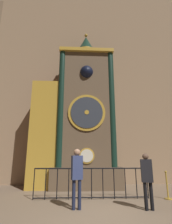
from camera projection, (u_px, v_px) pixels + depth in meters
ground_plane at (99, 217)px, 4.68m from camera, size 28.00×28.00×0.00m
cathedral_back_wall at (86, 74)px, 11.89m from camera, size 24.00×0.32×14.06m
clock_tower at (78, 117)px, 9.72m from camera, size 4.74×1.81×9.12m
railing_fence at (92, 182)px, 6.78m from camera, size 4.46×0.05×1.14m
visitor_near at (77, 172)px, 5.59m from camera, size 0.39×0.30×1.82m
visitor_far at (147, 175)px, 5.51m from camera, size 0.39×0.30×1.68m
stanchion_post at (168, 190)px, 6.70m from camera, size 0.28×0.28×1.03m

